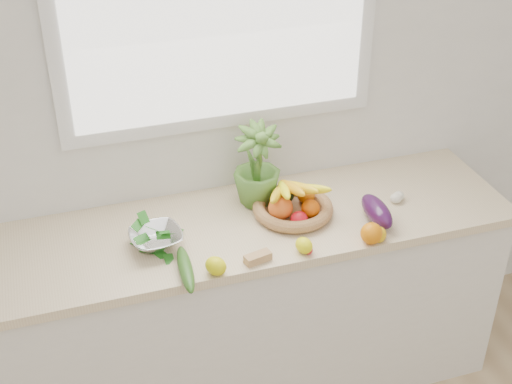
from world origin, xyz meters
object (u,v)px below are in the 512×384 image
object	(u,v)px
apple	(299,220)
eggplant	(377,211)
fruit_basket	(292,204)
cucumber	(186,269)
colander_with_spinach	(156,235)
potted_herb	(257,165)

from	to	relation	value
apple	eggplant	size ratio (longest dim) A/B	0.31
apple	fruit_basket	bearing A→B (deg)	86.24
cucumber	colander_with_spinach	distance (m)	0.22
cucumber	colander_with_spinach	bearing A→B (deg)	108.50
fruit_basket	colander_with_spinach	distance (m)	0.58
cucumber	potted_herb	distance (m)	0.57
eggplant	colander_with_spinach	size ratio (longest dim) A/B	1.04
potted_herb	colander_with_spinach	world-z (taller)	potted_herb
eggplant	cucumber	distance (m)	0.82
cucumber	potted_herb	xyz separation A→B (m)	(0.40, 0.38, 0.15)
apple	cucumber	bearing A→B (deg)	-162.59
potted_herb	fruit_basket	world-z (taller)	potted_herb
apple	eggplant	world-z (taller)	eggplant
fruit_basket	apple	bearing A→B (deg)	-93.76
potted_herb	colander_with_spinach	bearing A→B (deg)	-158.83
potted_herb	colander_with_spinach	xyz separation A→B (m)	(-0.47, -0.18, -0.13)
cucumber	potted_herb	size ratio (longest dim) A/B	0.79
cucumber	colander_with_spinach	size ratio (longest dim) A/B	1.27
eggplant	cucumber	size ratio (longest dim) A/B	0.82
cucumber	fruit_basket	world-z (taller)	fruit_basket
eggplant	fruit_basket	size ratio (longest dim) A/B	0.62
apple	potted_herb	size ratio (longest dim) A/B	0.20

